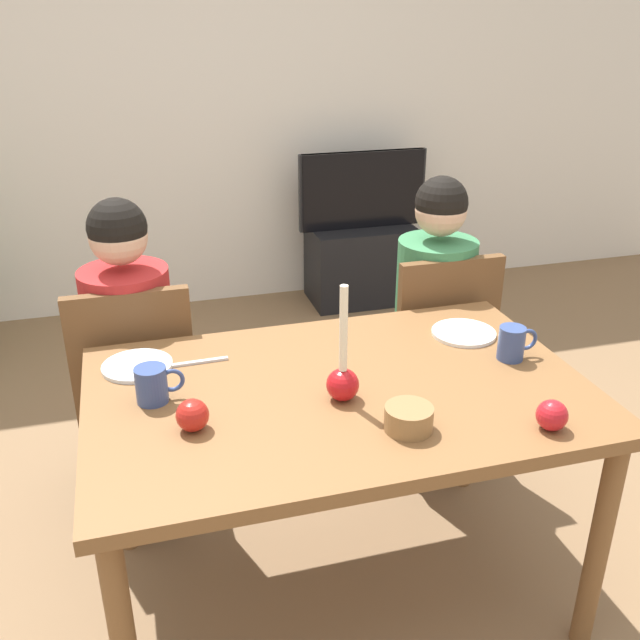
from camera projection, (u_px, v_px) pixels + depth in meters
ground_plane at (337, 588)px, 2.28m from camera, size 7.68×7.68×0.00m
back_wall at (206, 86)px, 4.02m from camera, size 6.40×0.10×2.60m
dining_table at (339, 412)px, 2.01m from camera, size 1.40×0.90×0.75m
chair_left at (136, 385)px, 2.46m from camera, size 0.40×0.40×0.90m
chair_right at (435, 345)px, 2.75m from camera, size 0.40×0.40×0.90m
person_left_child at (134, 366)px, 2.47m from camera, size 0.30×0.30×1.17m
person_right_child at (432, 329)px, 2.75m from camera, size 0.30×0.30×1.17m
tv_stand at (361, 264)px, 4.41m from camera, size 0.64×0.40×0.48m
tv at (363, 190)px, 4.22m from camera, size 0.79×0.05×0.46m
candle_centerpiece at (343, 377)px, 1.88m from camera, size 0.09×0.09×0.33m
plate_left at (137, 366)px, 2.07m from camera, size 0.21×0.21×0.01m
plate_right at (464, 333)px, 2.28m from camera, size 0.21×0.21×0.01m
mug_left at (153, 384)px, 1.88m from camera, size 0.13×0.09×0.10m
mug_right at (513, 343)px, 2.11m from camera, size 0.13×0.08×0.10m
fork_left at (198, 362)px, 2.10m from camera, size 0.18×0.02×0.01m
bowl_walnuts at (409, 418)px, 1.76m from camera, size 0.12×0.12×0.06m
apple_near_candle at (552, 415)px, 1.76m from camera, size 0.08×0.08×0.08m
apple_by_left_plate at (192, 415)px, 1.76m from camera, size 0.08×0.08×0.08m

